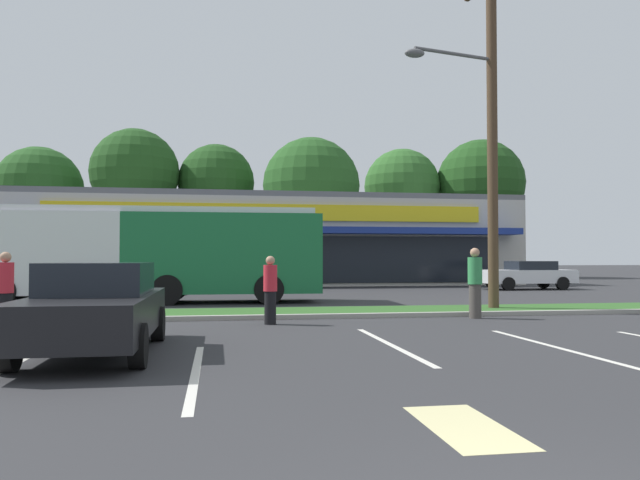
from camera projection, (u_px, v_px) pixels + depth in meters
name	position (u px, v px, depth m)	size (l,w,h in m)	color
grass_median	(292.00, 312.00, 16.90)	(56.00, 2.20, 0.12)	#2D5B23
curb_lip	(298.00, 317.00, 15.70)	(56.00, 0.24, 0.12)	#99968C
parking_stripe_1	(196.00, 372.00, 8.38)	(0.12, 4.80, 0.01)	silver
parking_stripe_2	(391.00, 345.00, 11.02)	(0.12, 4.80, 0.01)	silver
parking_stripe_3	(555.00, 347.00, 10.77)	(0.12, 4.80, 0.01)	silver
lot_arrow	(465.00, 426.00, 5.67)	(0.70, 1.60, 0.01)	beige
storefront_building	(262.00, 242.00, 39.78)	(29.02, 15.33, 5.16)	#BCB7AD
tree_left	(39.00, 190.00, 46.56)	(6.50, 6.50, 9.91)	#473323
tree_mid_left	(135.00, 173.00, 46.04)	(6.51, 6.51, 11.14)	#473323
tree_mid	(216.00, 183.00, 48.11)	(5.89, 5.89, 10.37)	#473323
tree_mid_right	(311.00, 186.00, 46.11)	(7.20, 7.20, 10.50)	#473323
tree_right	(402.00, 187.00, 50.14)	(6.12, 6.12, 10.36)	#473323
tree_far_right	(481.00, 183.00, 49.91)	(6.99, 6.99, 11.06)	#473323
utility_pole	(488.00, 124.00, 17.92)	(3.16, 2.37, 10.16)	#4C3826
city_bus	(144.00, 252.00, 21.25)	(12.10, 2.87, 3.25)	#196638
car_0	(112.00, 277.00, 26.07)	(4.47, 2.00, 1.49)	#B7B7BC
car_2	(96.00, 307.00, 10.03)	(1.91, 4.76, 1.47)	black
car_3	(527.00, 274.00, 30.56)	(4.50, 1.99, 1.39)	silver
pedestrian_near_bench	(475.00, 283.00, 15.91)	(0.36, 0.36, 1.81)	#47423D
pedestrian_by_pole	(270.00, 290.00, 14.45)	(0.32, 0.32, 1.59)	black
pedestrian_mid	(5.00, 292.00, 12.99)	(0.34, 0.34, 1.68)	black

